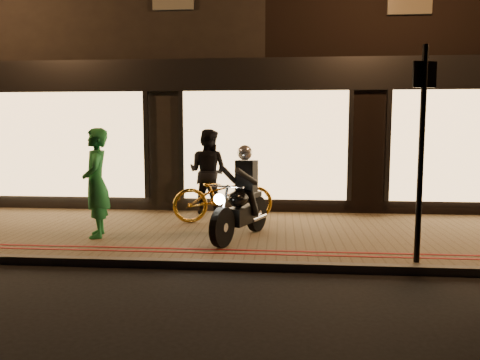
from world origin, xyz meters
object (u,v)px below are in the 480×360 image
object	(u,v)px
bicycle_gold	(224,195)
person_green	(96,183)
sign_post	(422,143)
motorcycle	(242,203)

from	to	relation	value
bicycle_gold	person_green	size ratio (longest dim) A/B	1.09
person_green	sign_post	bearing A→B (deg)	58.91
motorcycle	sign_post	xyz separation A→B (m)	(2.58, -1.21, 1.06)
sign_post	person_green	bearing A→B (deg)	167.82
motorcycle	bicycle_gold	bearing A→B (deg)	131.01
sign_post	bicycle_gold	size ratio (longest dim) A/B	1.47
bicycle_gold	person_green	bearing A→B (deg)	108.56
bicycle_gold	motorcycle	bearing A→B (deg)	-179.42
motorcycle	person_green	distance (m)	2.53
motorcycle	person_green	world-z (taller)	person_green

